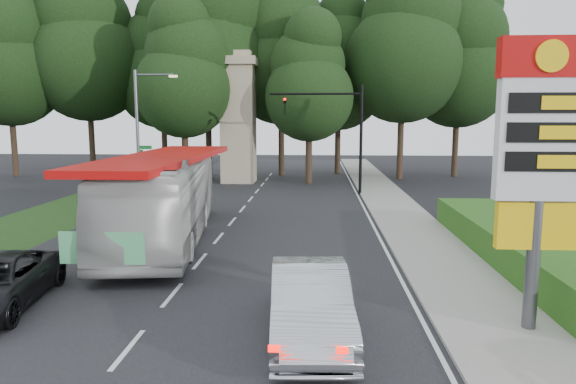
# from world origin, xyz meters

# --- Properties ---
(ground) EXTENTS (120.00, 120.00, 0.00)m
(ground) POSITION_xyz_m (0.00, 0.00, 0.00)
(ground) COLOR black
(ground) RESTS_ON ground
(road_surface) EXTENTS (14.00, 80.00, 0.02)m
(road_surface) POSITION_xyz_m (0.00, 12.00, 0.01)
(road_surface) COLOR black
(road_surface) RESTS_ON ground
(sidewalk_right) EXTENTS (3.00, 80.00, 0.12)m
(sidewalk_right) POSITION_xyz_m (8.50, 12.00, 0.06)
(sidewalk_right) COLOR gray
(sidewalk_right) RESTS_ON ground
(grass_verge_left) EXTENTS (5.00, 50.00, 0.02)m
(grass_verge_left) POSITION_xyz_m (-9.50, 18.00, 0.01)
(grass_verge_left) COLOR #193814
(grass_verge_left) RESTS_ON ground
(hedge) EXTENTS (3.00, 14.00, 1.20)m
(hedge) POSITION_xyz_m (11.50, 8.00, 0.60)
(hedge) COLOR #2A5416
(hedge) RESTS_ON ground
(gas_station_pylon) EXTENTS (2.10, 0.45, 6.85)m
(gas_station_pylon) POSITION_xyz_m (9.20, 1.99, 4.45)
(gas_station_pylon) COLOR #59595E
(gas_station_pylon) RESTS_ON ground
(traffic_signal_mast) EXTENTS (6.10, 0.35, 7.20)m
(traffic_signal_mast) POSITION_xyz_m (5.68, 24.00, 4.67)
(traffic_signal_mast) COLOR black
(traffic_signal_mast) RESTS_ON ground
(streetlight_signs) EXTENTS (2.75, 0.98, 8.00)m
(streetlight_signs) POSITION_xyz_m (-6.99, 22.01, 4.44)
(streetlight_signs) COLOR #59595E
(streetlight_signs) RESTS_ON ground
(monument) EXTENTS (3.00, 3.00, 10.05)m
(monument) POSITION_xyz_m (-2.00, 30.00, 5.10)
(monument) COLOR tan
(monument) RESTS_ON ground
(tree_far_west) EXTENTS (8.96, 8.96, 17.60)m
(tree_far_west) POSITION_xyz_m (-22.00, 33.00, 10.68)
(tree_far_west) COLOR #2D2116
(tree_far_west) RESTS_ON ground
(tree_west_mid) EXTENTS (9.80, 9.80, 19.25)m
(tree_west_mid) POSITION_xyz_m (-16.00, 35.00, 11.69)
(tree_west_mid) COLOR #2D2116
(tree_west_mid) RESTS_ON ground
(tree_west_near) EXTENTS (8.40, 8.40, 16.50)m
(tree_west_near) POSITION_xyz_m (-10.00, 37.00, 10.02)
(tree_west_near) COLOR #2D2116
(tree_west_near) RESTS_ON ground
(tree_center_left) EXTENTS (10.08, 10.08, 19.80)m
(tree_center_left) POSITION_xyz_m (-5.00, 33.00, 12.02)
(tree_center_left) COLOR #2D2116
(tree_center_left) RESTS_ON ground
(tree_center_right) EXTENTS (9.24, 9.24, 18.15)m
(tree_center_right) POSITION_xyz_m (1.00, 35.00, 11.02)
(tree_center_right) COLOR #2D2116
(tree_center_right) RESTS_ON ground
(tree_east_near) EXTENTS (8.12, 8.12, 15.95)m
(tree_east_near) POSITION_xyz_m (6.00, 37.00, 9.68)
(tree_east_near) COLOR #2D2116
(tree_east_near) RESTS_ON ground
(tree_east_mid) EXTENTS (9.52, 9.52, 18.70)m
(tree_east_mid) POSITION_xyz_m (11.00, 33.00, 11.35)
(tree_east_mid) COLOR #2D2116
(tree_east_mid) RESTS_ON ground
(tree_far_east) EXTENTS (8.68, 8.68, 17.05)m
(tree_far_east) POSITION_xyz_m (16.00, 35.00, 10.35)
(tree_far_east) COLOR #2D2116
(tree_far_east) RESTS_ON ground
(tree_monument_left) EXTENTS (7.28, 7.28, 14.30)m
(tree_monument_left) POSITION_xyz_m (-6.00, 29.00, 8.68)
(tree_monument_left) COLOR #2D2116
(tree_monument_left) RESTS_ON ground
(tree_monument_right) EXTENTS (6.72, 6.72, 13.20)m
(tree_monument_right) POSITION_xyz_m (3.50, 29.50, 8.01)
(tree_monument_right) COLOR #2D2116
(tree_monument_right) RESTS_ON ground
(transit_bus) EXTENTS (4.65, 13.10, 3.57)m
(transit_bus) POSITION_xyz_m (-2.15, 10.63, 1.79)
(transit_bus) COLOR beige
(transit_bus) RESTS_ON ground
(sedan_silver) EXTENTS (2.10, 5.17, 1.67)m
(sedan_silver) POSITION_xyz_m (3.99, 1.41, 0.83)
(sedan_silver) COLOR #B7B9C0
(sedan_silver) RESTS_ON ground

